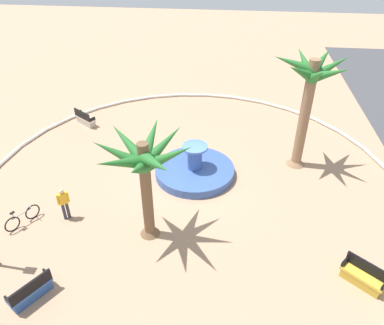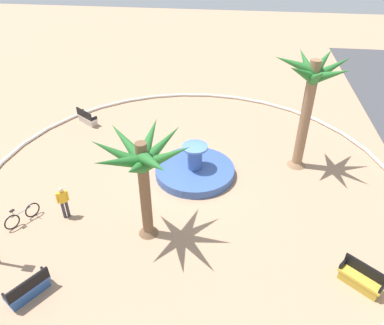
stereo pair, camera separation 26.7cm
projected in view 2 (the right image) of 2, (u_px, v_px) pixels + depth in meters
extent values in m
plane|color=tan|center=(191.00, 180.00, 19.37)|extent=(80.00, 80.00, 0.00)
torus|color=silver|center=(191.00, 178.00, 19.31)|extent=(21.38, 21.38, 0.20)
cylinder|color=#38569E|center=(195.00, 171.00, 19.63)|extent=(4.18, 4.18, 0.45)
cylinder|color=teal|center=(195.00, 172.00, 19.65)|extent=(3.68, 3.68, 0.34)
cylinder|color=#38569E|center=(195.00, 158.00, 19.16)|extent=(0.75, 0.75, 1.22)
cylinder|color=#3D5FAD|center=(195.00, 147.00, 18.78)|extent=(1.34, 1.34, 0.12)
cylinder|color=brown|center=(145.00, 192.00, 14.90)|extent=(0.46, 0.46, 4.59)
cone|color=brown|center=(148.00, 229.00, 16.05)|extent=(0.87, 0.87, 0.50)
cone|color=#28702D|center=(136.00, 169.00, 13.14)|extent=(2.13, 0.60, 1.53)
cone|color=#28702D|center=(153.00, 163.00, 13.04)|extent=(2.08, 1.77, 1.13)
cone|color=#28702D|center=(166.00, 157.00, 13.79)|extent=(0.56, 2.13, 1.51)
cone|color=#28702D|center=(161.00, 145.00, 14.40)|extent=(2.01, 1.81, 1.44)
cone|color=#28702D|center=(150.00, 138.00, 14.60)|extent=(2.23, 0.76, 1.22)
cone|color=#28702D|center=(126.00, 142.00, 14.42)|extent=(1.83, 2.02, 1.31)
cone|color=#28702D|center=(117.00, 153.00, 13.95)|extent=(0.65, 2.16, 1.49)
cone|color=#28702D|center=(119.00, 162.00, 13.29)|extent=(2.01, 1.84, 1.33)
cylinder|color=#8E6B4C|center=(305.00, 117.00, 18.82)|extent=(0.54, 0.54, 5.93)
cone|color=#8E6B4C|center=(297.00, 161.00, 20.35)|extent=(1.02, 1.02, 0.50)
cone|color=#28702D|center=(318.00, 77.00, 16.73)|extent=(1.99, 0.62, 1.48)
cone|color=#28702D|center=(331.00, 75.00, 16.84)|extent=(1.79, 1.83, 1.41)
cone|color=#28702D|center=(332.00, 67.00, 17.53)|extent=(1.19, 2.09, 1.36)
cone|color=#28702D|center=(323.00, 61.00, 17.92)|extent=(2.04, 1.53, 1.13)
cone|color=#28702D|center=(306.00, 63.00, 18.11)|extent=(2.08, 1.19, 1.40)
cone|color=#28702D|center=(295.00, 64.00, 17.48)|extent=(0.78, 2.09, 1.08)
cone|color=#28702D|center=(302.00, 73.00, 16.98)|extent=(1.77, 1.86, 1.38)
cube|color=beige|center=(87.00, 117.00, 24.26)|extent=(1.33, 1.60, 0.12)
cube|color=black|center=(84.00, 114.00, 23.97)|extent=(0.99, 1.36, 0.50)
cube|color=#B6ADA0|center=(88.00, 120.00, 24.41)|extent=(1.22, 1.47, 0.39)
cube|color=black|center=(81.00, 112.00, 24.60)|extent=(0.41, 0.32, 0.24)
cube|color=black|center=(94.00, 119.00, 23.77)|extent=(0.41, 0.32, 0.24)
cube|color=gold|center=(361.00, 278.00, 13.64)|extent=(1.40, 1.56, 0.12)
cube|color=black|center=(366.00, 270.00, 13.59)|extent=(1.07, 1.29, 0.50)
cube|color=gold|center=(359.00, 283.00, 13.79)|extent=(1.28, 1.43, 0.39)
cube|color=black|center=(382.00, 288.00, 13.12)|extent=(0.40, 0.35, 0.24)
cube|color=black|center=(343.00, 264.00, 14.01)|extent=(0.40, 0.35, 0.24)
cube|color=#335BA8|center=(27.00, 287.00, 13.32)|extent=(1.62, 1.28, 0.12)
cube|color=black|center=(28.00, 285.00, 13.04)|extent=(1.39, 0.93, 0.50)
cube|color=#2B4E8F|center=(29.00, 292.00, 13.46)|extent=(1.49, 1.18, 0.39)
cube|color=black|center=(6.00, 299.00, 12.76)|extent=(0.31, 0.42, 0.24)
cube|color=black|center=(45.00, 272.00, 13.71)|extent=(0.31, 0.42, 0.24)
torus|color=black|center=(32.00, 210.00, 16.88)|extent=(0.65, 0.41, 0.72)
torus|color=black|center=(12.00, 222.00, 16.23)|extent=(0.65, 0.41, 0.72)
cylinder|color=#99999E|center=(21.00, 212.00, 16.42)|extent=(0.85, 0.52, 0.05)
cylinder|color=#99999E|center=(13.00, 214.00, 16.11)|extent=(0.04, 0.04, 0.30)
cube|color=black|center=(12.00, 211.00, 16.01)|extent=(0.22, 0.19, 0.06)
cylinder|color=#99999E|center=(29.00, 204.00, 16.64)|extent=(0.25, 0.40, 0.03)
cylinder|color=#33333D|center=(63.00, 210.00, 16.76)|extent=(0.14, 0.14, 0.89)
cylinder|color=#33333D|center=(67.00, 209.00, 16.84)|extent=(0.14, 0.14, 0.89)
cube|color=yellow|center=(62.00, 197.00, 16.39)|extent=(0.36, 0.39, 0.56)
sphere|color=beige|center=(61.00, 190.00, 16.17)|extent=(0.22, 0.22, 0.22)
cylinder|color=yellow|center=(57.00, 198.00, 16.30)|extent=(0.09, 0.09, 0.53)
cylinder|color=yellow|center=(67.00, 195.00, 16.48)|extent=(0.09, 0.09, 0.53)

